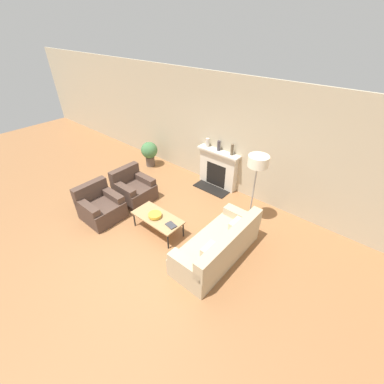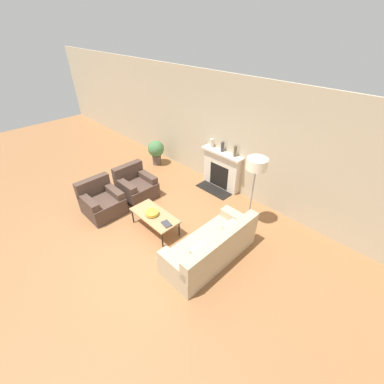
{
  "view_description": "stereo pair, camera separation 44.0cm",
  "coord_description": "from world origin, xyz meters",
  "px_view_note": "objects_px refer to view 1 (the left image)",
  "views": [
    {
      "loc": [
        3.32,
        -2.35,
        3.91
      ],
      "look_at": [
        0.04,
        1.51,
        0.45
      ],
      "focal_mm": 24.0,
      "sensor_mm": 36.0,
      "label": 1
    },
    {
      "loc": [
        3.64,
        -2.05,
        3.91
      ],
      "look_at": [
        0.04,
        1.51,
        0.45
      ],
      "focal_mm": 24.0,
      "sensor_mm": 36.0,
      "label": 2
    }
  ],
  "objects_px": {
    "armchair_near": "(100,206)",
    "floor_lamp": "(257,168)",
    "fireplace": "(218,169)",
    "mantel_vase_center_left": "(219,146)",
    "mantel_vase_center_right": "(232,150)",
    "coffee_table": "(158,218)",
    "mantel_vase_left": "(207,143)",
    "book": "(171,225)",
    "armchair_far": "(133,189)",
    "bowl": "(155,215)",
    "couch": "(219,246)",
    "potted_plant": "(149,152)"
  },
  "relations": [
    {
      "from": "couch",
      "to": "floor_lamp",
      "type": "relative_size",
      "value": 1.14
    },
    {
      "from": "couch",
      "to": "floor_lamp",
      "type": "xyz_separation_m",
      "value": [
        -0.08,
        1.33,
        1.1
      ]
    },
    {
      "from": "coffee_table",
      "to": "bowl",
      "type": "relative_size",
      "value": 4.05
    },
    {
      "from": "book",
      "to": "floor_lamp",
      "type": "relative_size",
      "value": 0.14
    },
    {
      "from": "couch",
      "to": "mantel_vase_center_right",
      "type": "relative_size",
      "value": 6.82
    },
    {
      "from": "mantel_vase_left",
      "to": "mantel_vase_center_left",
      "type": "xyz_separation_m",
      "value": [
        0.36,
        0.0,
        0.01
      ]
    },
    {
      "from": "floor_lamp",
      "to": "mantel_vase_center_left",
      "type": "distance_m",
      "value": 1.7
    },
    {
      "from": "floor_lamp",
      "to": "mantel_vase_center_left",
      "type": "height_order",
      "value": "floor_lamp"
    },
    {
      "from": "bowl",
      "to": "mantel_vase_center_right",
      "type": "xyz_separation_m",
      "value": [
        0.29,
        2.4,
        0.74
      ]
    },
    {
      "from": "coffee_table",
      "to": "mantel_vase_left",
      "type": "relative_size",
      "value": 4.95
    },
    {
      "from": "fireplace",
      "to": "mantel_vase_center_left",
      "type": "xyz_separation_m",
      "value": [
        -0.03,
        0.02,
        0.67
      ]
    },
    {
      "from": "coffee_table",
      "to": "book",
      "type": "distance_m",
      "value": 0.42
    },
    {
      "from": "mantel_vase_center_right",
      "to": "coffee_table",
      "type": "bearing_deg",
      "value": -96.14
    },
    {
      "from": "armchair_near",
      "to": "coffee_table",
      "type": "height_order",
      "value": "armchair_near"
    },
    {
      "from": "fireplace",
      "to": "mantel_vase_center_left",
      "type": "height_order",
      "value": "mantel_vase_center_left"
    },
    {
      "from": "mantel_vase_left",
      "to": "mantel_vase_center_left",
      "type": "relative_size",
      "value": 0.89
    },
    {
      "from": "couch",
      "to": "armchair_far",
      "type": "relative_size",
      "value": 2.24
    },
    {
      "from": "floor_lamp",
      "to": "coffee_table",
      "type": "bearing_deg",
      "value": -130.49
    },
    {
      "from": "couch",
      "to": "floor_lamp",
      "type": "height_order",
      "value": "floor_lamp"
    },
    {
      "from": "floor_lamp",
      "to": "mantel_vase_left",
      "type": "xyz_separation_m",
      "value": [
        -1.86,
        0.79,
        -0.23
      ]
    },
    {
      "from": "couch",
      "to": "mantel_vase_left",
      "type": "relative_size",
      "value": 8.33
    },
    {
      "from": "coffee_table",
      "to": "mantel_vase_center_right",
      "type": "distance_m",
      "value": 2.52
    },
    {
      "from": "book",
      "to": "potted_plant",
      "type": "xyz_separation_m",
      "value": [
        -2.83,
        1.95,
        0.06
      ]
    },
    {
      "from": "mantel_vase_left",
      "to": "mantel_vase_center_left",
      "type": "distance_m",
      "value": 0.37
    },
    {
      "from": "mantel_vase_center_left",
      "to": "floor_lamp",
      "type": "bearing_deg",
      "value": -27.9
    },
    {
      "from": "fireplace",
      "to": "potted_plant",
      "type": "xyz_separation_m",
      "value": [
        -2.29,
        -0.42,
        -0.04
      ]
    },
    {
      "from": "armchair_far",
      "to": "coffee_table",
      "type": "relative_size",
      "value": 0.75
    },
    {
      "from": "armchair_near",
      "to": "floor_lamp",
      "type": "distance_m",
      "value": 3.6
    },
    {
      "from": "fireplace",
      "to": "mantel_vase_center_right",
      "type": "distance_m",
      "value": 0.78
    },
    {
      "from": "armchair_near",
      "to": "mantel_vase_center_right",
      "type": "bearing_deg",
      "value": -29.42
    },
    {
      "from": "mantel_vase_center_left",
      "to": "armchair_near",
      "type": "bearing_deg",
      "value": -113.0
    },
    {
      "from": "mantel_vase_left",
      "to": "mantel_vase_center_right",
      "type": "height_order",
      "value": "mantel_vase_center_right"
    },
    {
      "from": "armchair_near",
      "to": "mantel_vase_center_right",
      "type": "relative_size",
      "value": 3.04
    },
    {
      "from": "mantel_vase_center_left",
      "to": "armchair_far",
      "type": "bearing_deg",
      "value": -122.56
    },
    {
      "from": "armchair_near",
      "to": "mantel_vase_center_left",
      "type": "bearing_deg",
      "value": -23.0
    },
    {
      "from": "armchair_near",
      "to": "armchair_far",
      "type": "relative_size",
      "value": 1.0
    },
    {
      "from": "floor_lamp",
      "to": "bowl",
      "type": "bearing_deg",
      "value": -130.59
    },
    {
      "from": "book",
      "to": "fireplace",
      "type": "bearing_deg",
      "value": 112.07
    },
    {
      "from": "fireplace",
      "to": "coffee_table",
      "type": "bearing_deg",
      "value": -87.07
    },
    {
      "from": "mantel_vase_left",
      "to": "potted_plant",
      "type": "distance_m",
      "value": 2.07
    },
    {
      "from": "potted_plant",
      "to": "armchair_near",
      "type": "bearing_deg",
      "value": -67.11
    },
    {
      "from": "bowl",
      "to": "potted_plant",
      "type": "relative_size",
      "value": 0.36
    },
    {
      "from": "coffee_table",
      "to": "book",
      "type": "bearing_deg",
      "value": -1.6
    },
    {
      "from": "book",
      "to": "coffee_table",
      "type": "bearing_deg",
      "value": -172.35
    },
    {
      "from": "armchair_far",
      "to": "book",
      "type": "bearing_deg",
      "value": -104.37
    },
    {
      "from": "armchair_far",
      "to": "bowl",
      "type": "xyz_separation_m",
      "value": [
        1.34,
        -0.48,
        0.16
      ]
    },
    {
      "from": "couch",
      "to": "coffee_table",
      "type": "xyz_separation_m",
      "value": [
        -1.43,
        -0.24,
        0.07
      ]
    },
    {
      "from": "fireplace",
      "to": "coffee_table",
      "type": "xyz_separation_m",
      "value": [
        0.12,
        -2.35,
        -0.14
      ]
    },
    {
      "from": "bowl",
      "to": "mantel_vase_center_left",
      "type": "xyz_separation_m",
      "value": [
        -0.11,
        2.4,
        0.73
      ]
    },
    {
      "from": "fireplace",
      "to": "armchair_far",
      "type": "height_order",
      "value": "fireplace"
    }
  ]
}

